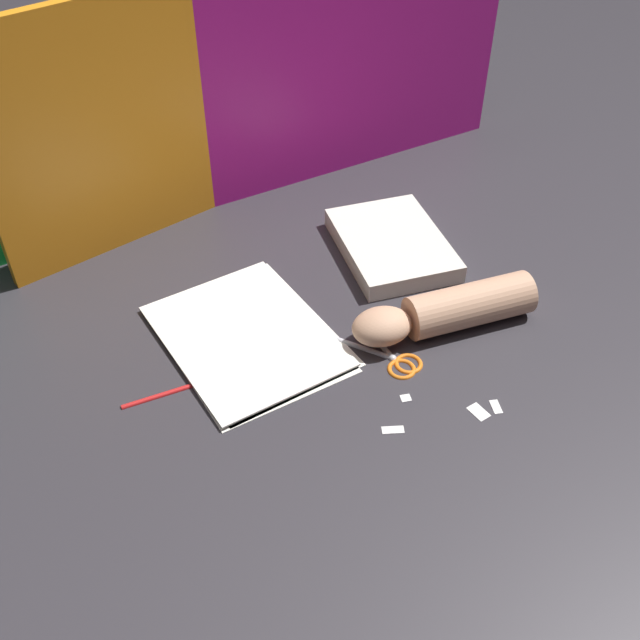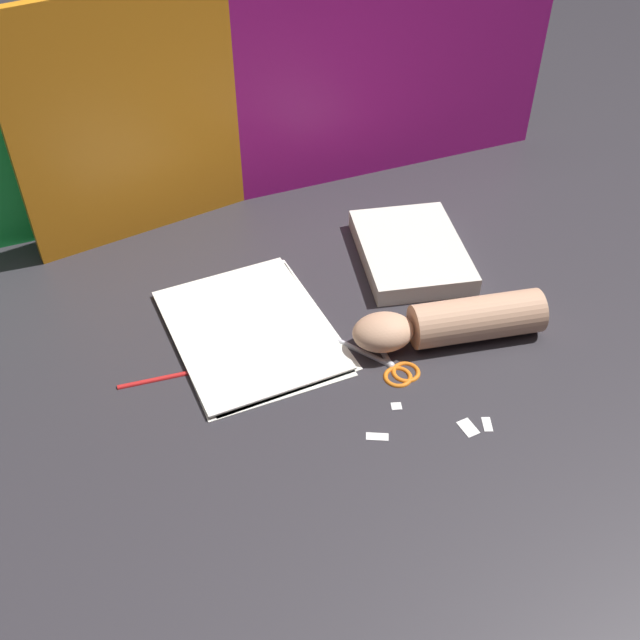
% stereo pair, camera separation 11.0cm
% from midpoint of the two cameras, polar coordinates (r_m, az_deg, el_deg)
% --- Properties ---
extents(ground_plane, '(6.00, 6.00, 0.00)m').
position_cam_midpoint_polar(ground_plane, '(1.16, -2.71, -1.48)').
color(ground_plane, '#2D2B30').
extents(backdrop_panel_left, '(0.77, 0.04, 0.37)m').
position_cam_midpoint_polar(backdrop_panel_left, '(1.35, -23.09, 11.69)').
color(backdrop_panel_left, green).
rests_on(backdrop_panel_left, ground_plane).
extents(backdrop_panel_center, '(0.85, 0.18, 0.43)m').
position_cam_midpoint_polar(backdrop_panel_center, '(1.39, -9.93, 16.54)').
color(backdrop_panel_center, orange).
rests_on(backdrop_panel_center, ground_plane).
extents(backdrop_panel_right, '(0.65, 0.04, 0.42)m').
position_cam_midpoint_polar(backdrop_panel_right, '(1.49, 0.52, 18.82)').
color(backdrop_panel_right, '#D81E9E').
rests_on(backdrop_panel_right, ground_plane).
extents(paper_stack, '(0.26, 0.31, 0.01)m').
position_cam_midpoint_polar(paper_stack, '(1.16, -8.21, -1.39)').
color(paper_stack, white).
rests_on(paper_stack, ground_plane).
extents(book_closed, '(0.21, 0.26, 0.03)m').
position_cam_midpoint_polar(book_closed, '(1.32, 3.13, 5.66)').
color(book_closed, silver).
rests_on(book_closed, ground_plane).
extents(scissors, '(0.10, 0.15, 0.01)m').
position_cam_midpoint_polar(scissors, '(1.12, 2.70, -2.87)').
color(scissors, silver).
rests_on(scissors, ground_plane).
extents(hand_forearm, '(0.30, 0.12, 0.07)m').
position_cam_midpoint_polar(hand_forearm, '(1.16, 6.98, 0.60)').
color(hand_forearm, tan).
rests_on(hand_forearm, ground_plane).
extents(paper_scrap_near, '(0.02, 0.03, 0.00)m').
position_cam_midpoint_polar(paper_scrap_near, '(1.07, 10.44, -6.65)').
color(paper_scrap_near, white).
rests_on(paper_scrap_near, ground_plane).
extents(paper_scrap_mid, '(0.03, 0.02, 0.00)m').
position_cam_midpoint_polar(paper_scrap_mid, '(1.03, 2.58, -8.48)').
color(paper_scrap_mid, white).
rests_on(paper_scrap_mid, ground_plane).
extents(paper_scrap_far, '(0.02, 0.02, 0.00)m').
position_cam_midpoint_polar(paper_scrap_far, '(1.07, 3.64, -6.08)').
color(paper_scrap_far, white).
rests_on(paper_scrap_far, ground_plane).
extents(paper_scrap_side, '(0.02, 0.03, 0.00)m').
position_cam_midpoint_polar(paper_scrap_side, '(1.06, 9.11, -7.06)').
color(paper_scrap_side, white).
rests_on(paper_scrap_side, ground_plane).
extents(pen, '(0.15, 0.02, 0.01)m').
position_cam_midpoint_polar(pen, '(1.11, -14.09, -5.38)').
color(pen, red).
rests_on(pen, ground_plane).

